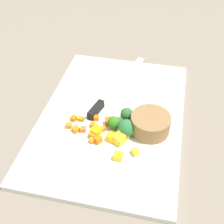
{
  "coord_description": "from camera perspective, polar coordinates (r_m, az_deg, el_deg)",
  "views": [
    {
      "loc": [
        0.5,
        0.11,
        0.49
      ],
      "look_at": [
        0.0,
        0.0,
        0.02
      ],
      "focal_mm": 48.0,
      "sensor_mm": 36.0,
      "label": 1
    }
  ],
  "objects": [
    {
      "name": "carrot_dice_8",
      "position": [
        0.66,
        -5.53,
        -3.32
      ],
      "size": [
        0.01,
        0.01,
        0.01
      ],
      "primitive_type": "cube",
      "rotation": [
        0.0,
        0.0,
        0.15
      ],
      "color": "orange",
      "rests_on": "cutting_board"
    },
    {
      "name": "pepper_dice_4",
      "position": [
        0.62,
        4.43,
        -7.57
      ],
      "size": [
        0.02,
        0.02,
        0.01
      ],
      "primitive_type": "cube",
      "rotation": [
        0.0,
        0.0,
        0.69
      ],
      "color": "yellow",
      "rests_on": "cutting_board"
    },
    {
      "name": "pepper_dice_1",
      "position": [
        0.65,
        -3.01,
        -3.66
      ],
      "size": [
        0.03,
        0.03,
        0.02
      ],
      "primitive_type": "cube",
      "rotation": [
        0.0,
        0.0,
        1.1
      ],
      "color": "yellow",
      "rests_on": "cutting_board"
    },
    {
      "name": "cutting_board",
      "position": [
        0.7,
        0.0,
        -0.96
      ],
      "size": [
        0.47,
        0.33,
        0.01
      ],
      "primitive_type": "cube",
      "color": "white",
      "rests_on": "ground_plane"
    },
    {
      "name": "carrot_dice_0",
      "position": [
        0.67,
        -3.66,
        -2.45
      ],
      "size": [
        0.02,
        0.01,
        0.01
      ],
      "primitive_type": "cube",
      "rotation": [
        0.0,
        0.0,
        0.41
      ],
      "color": "orange",
      "rests_on": "cutting_board"
    },
    {
      "name": "pepper_dice_5",
      "position": [
        0.65,
        2.3,
        -3.88
      ],
      "size": [
        0.02,
        0.03,
        0.02
      ],
      "primitive_type": "cube",
      "rotation": [
        0.0,
        0.0,
        0.12
      ],
      "color": "yellow",
      "rests_on": "cutting_board"
    },
    {
      "name": "carrot_dice_11",
      "position": [
        0.69,
        -5.9,
        -1.33
      ],
      "size": [
        0.01,
        0.01,
        0.01
      ],
      "primitive_type": "cube",
      "rotation": [
        0.0,
        0.0,
        0.05
      ],
      "color": "orange",
      "rests_on": "cutting_board"
    },
    {
      "name": "pepper_dice_0",
      "position": [
        0.63,
        1.33,
        -5.18
      ],
      "size": [
        0.03,
        0.03,
        0.02
      ],
      "primitive_type": "cube",
      "rotation": [
        0.0,
        0.0,
        1.09
      ],
      "color": "yellow",
      "rests_on": "cutting_board"
    },
    {
      "name": "carrot_dice_12",
      "position": [
        0.64,
        -2.66,
        -5.3
      ],
      "size": [
        0.02,
        0.02,
        0.01
      ],
      "primitive_type": "cube",
      "rotation": [
        0.0,
        0.0,
        2.58
      ],
      "color": "orange",
      "rests_on": "cutting_board"
    },
    {
      "name": "chef_knife",
      "position": [
        0.75,
        -0.45,
        3.25
      ],
      "size": [
        0.29,
        0.1,
        0.02
      ],
      "rotation": [
        0.0,
        0.0,
        2.87
      ],
      "color": "silver",
      "rests_on": "cutting_board"
    },
    {
      "name": "prep_bowl",
      "position": [
        0.66,
        7.32,
        -2.24
      ],
      "size": [
        0.09,
        0.09,
        0.04
      ],
      "primitive_type": "cylinder",
      "color": "olive",
      "rests_on": "cutting_board"
    },
    {
      "name": "carrot_dice_1",
      "position": [
        0.67,
        -8.26,
        -2.55
      ],
      "size": [
        0.01,
        0.01,
        0.01
      ],
      "primitive_type": "cube",
      "rotation": [
        0.0,
        0.0,
        1.72
      ],
      "color": "orange",
      "rests_on": "cutting_board"
    },
    {
      "name": "broccoli_floret_1",
      "position": [
        0.64,
        2.76,
        -3.1
      ],
      "size": [
        0.04,
        0.04,
        0.04
      ],
      "color": "#81BE65",
      "rests_on": "cutting_board"
    },
    {
      "name": "carrot_dice_2",
      "position": [
        0.66,
        -1.78,
        -3.29
      ],
      "size": [
        0.02,
        0.02,
        0.01
      ],
      "primitive_type": "cube",
      "rotation": [
        0.0,
        0.0,
        2.48
      ],
      "color": "orange",
      "rests_on": "cutting_board"
    },
    {
      "name": "carrot_dice_5",
      "position": [
        0.69,
        -7.31,
        -1.21
      ],
      "size": [
        0.01,
        0.01,
        0.01
      ],
      "primitive_type": "cube",
      "rotation": [
        0.0,
        0.0,
        2.93
      ],
      "color": "orange",
      "rests_on": "cutting_board"
    },
    {
      "name": "broccoli_floret_0",
      "position": [
        0.66,
        0.37,
        -2.06
      ],
      "size": [
        0.03,
        0.03,
        0.03
      ],
      "color": "#84AF5A",
      "rests_on": "cutting_board"
    },
    {
      "name": "ground_plane",
      "position": [
        0.71,
        0.0,
        -1.31
      ],
      "size": [
        4.0,
        4.0,
        0.0
      ],
      "primitive_type": "plane",
      "color": "gray"
    },
    {
      "name": "carrot_dice_9",
      "position": [
        0.64,
        -3.79,
        -5.39
      ],
      "size": [
        0.02,
        0.01,
        0.01
      ],
      "primitive_type": "cube",
      "rotation": [
        0.0,
        0.0,
        2.81
      ],
      "color": "orange",
      "rests_on": "cutting_board"
    },
    {
      "name": "pepper_dice_3",
      "position": [
        0.64,
        -0.06,
        -4.84
      ],
      "size": [
        0.02,
        0.02,
        0.02
      ],
      "primitive_type": "cube",
      "rotation": [
        0.0,
        0.0,
        1.23
      ],
      "color": "yellow",
      "rests_on": "cutting_board"
    },
    {
      "name": "carrot_dice_4",
      "position": [
        0.66,
        -6.9,
        -3.28
      ],
      "size": [
        0.02,
        0.02,
        0.01
      ],
      "primitive_type": "cube",
      "rotation": [
        0.0,
        0.0,
        0.88
      ],
      "color": "orange",
      "rests_on": "cutting_board"
    },
    {
      "name": "pepper_dice_2",
      "position": [
        0.61,
        1.15,
        -8.42
      ],
      "size": [
        0.02,
        0.02,
        0.01
      ],
      "primitive_type": "cube",
      "rotation": [
        0.0,
        0.0,
        3.06
      ],
      "color": "yellow",
      "rests_on": "cutting_board"
    },
    {
      "name": "broccoli_floret_2",
      "position": [
        0.67,
        2.81,
        -0.42
      ],
      "size": [
        0.03,
        0.03,
        0.04
      ],
      "color": "#85C364",
      "rests_on": "cutting_board"
    },
    {
      "name": "carrot_dice_6",
      "position": [
        0.65,
        -3.6,
        -4.4
      ],
      "size": [
        0.02,
        0.02,
        0.01
      ],
      "primitive_type": "cube",
      "rotation": [
        0.0,
        0.0,
        2.86
      ],
      "color": "orange",
      "rests_on": "cutting_board"
    },
    {
      "name": "carrot_dice_7",
      "position": [
        0.67,
        -0.52,
        -1.8
      ],
      "size": [
        0.02,
        0.02,
        0.02
      ],
      "primitive_type": "cube",
      "rotation": [
        0.0,
        0.0,
        0.36
      ],
      "color": "orange",
      "rests_on": "cutting_board"
    },
    {
      "name": "carrot_dice_10",
      "position": [
        0.7,
        -4.17,
        -0.42
      ],
      "size": [
        0.01,
        0.01,
        0.01
      ],
      "primitive_type": "cube",
      "rotation": [
        0.0,
        0.0,
        2.56
      ],
      "color": "orange",
      "rests_on": "cutting_board"
    },
    {
      "name": "carrot_dice_3",
      "position": [
        0.69,
        -2.99,
        -1.16
      ],
      "size": [
        0.01,
        0.01,
        0.01
      ],
      "primitive_type": "cube",
      "rotation": [
        0.0,
        0.0,
        1.67
      ],
      "color": "orange",
      "rests_on": "cutting_board"
    }
  ]
}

